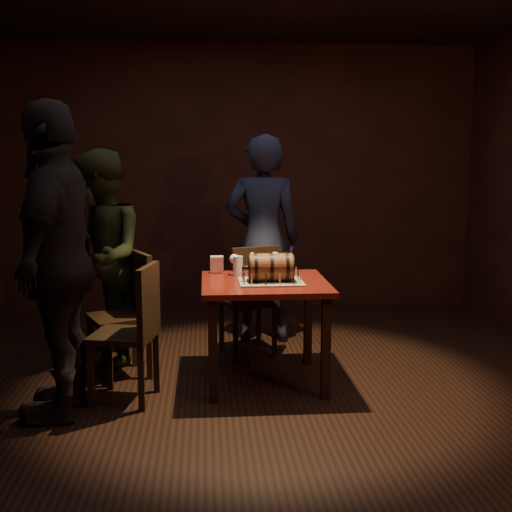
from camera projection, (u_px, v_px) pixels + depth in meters
name	position (u px, v px, depth m)	size (l,w,h in m)	color
room_shell	(261.00, 192.00, 4.34)	(5.04, 5.04, 2.80)	black
pub_table	(265.00, 296.00, 4.62)	(0.90, 0.90, 0.75)	#53120D
cake_board	(271.00, 282.00, 4.55)	(0.45, 0.35, 0.01)	gray
barrel_cake	(271.00, 267.00, 4.53)	(0.37, 0.21, 0.21)	brown
birthday_candles	(271.00, 275.00, 4.54)	(0.40, 0.30, 0.09)	#E5CA89
wine_glass_left	(234.00, 260.00, 4.81)	(0.07, 0.07, 0.16)	silver
wine_glass_mid	(253.00, 258.00, 4.90)	(0.07, 0.07, 0.16)	silver
wine_glass_right	(275.00, 257.00, 4.93)	(0.07, 0.07, 0.16)	silver
pint_of_ale	(238.00, 266.00, 4.79)	(0.07, 0.07, 0.15)	silver
menu_card	(217.00, 265.00, 4.90)	(0.10, 0.05, 0.13)	white
chair_back	(251.00, 295.00, 5.21)	(0.50, 0.50, 0.93)	black
chair_left_rear	(129.00, 307.00, 4.79)	(0.53, 0.53, 0.93)	black
chair_left_front	(135.00, 325.00, 4.27)	(0.48, 0.48, 0.93)	black
person_back	(263.00, 239.00, 5.65)	(0.67, 0.44, 1.83)	#1C2138
person_left_rear	(101.00, 259.00, 4.99)	(0.82, 0.64, 1.70)	#313A1D
person_left_front	(58.00, 262.00, 3.98)	(1.16, 0.48, 1.98)	black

